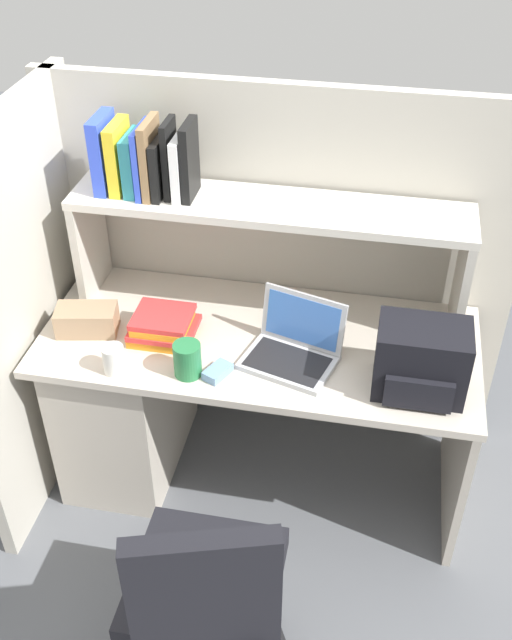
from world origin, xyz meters
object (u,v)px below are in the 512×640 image
at_px(laptop, 294,347).
at_px(paper_cup, 114,359).
at_px(office_chair, 206,611).
at_px(tissue_box, 87,320).
at_px(snack_canister, 187,360).
at_px(computer_mouse, 218,372).
at_px(backpack, 421,361).

distance_m(laptop, paper_cup, 0.63).
distance_m(laptop, office_chair, 0.91).
xyz_separation_m(tissue_box, snack_canister, (0.43, -0.16, 0.01)).
xyz_separation_m(laptop, snack_canister, (-0.34, -0.15, 0.01)).
xyz_separation_m(laptop, paper_cup, (-0.60, -0.19, 0.00)).
xyz_separation_m(snack_canister, office_chair, (0.22, -0.66, -0.40)).
distance_m(snack_canister, office_chair, 0.80).
bearing_deg(snack_canister, computer_mouse, 5.79).
bearing_deg(computer_mouse, snack_canister, -148.68).
distance_m(computer_mouse, office_chair, 0.77).
bearing_deg(paper_cup, computer_mouse, 7.46).
bearing_deg(computer_mouse, paper_cup, -147.01).
relative_size(laptop, computer_mouse, 3.53).
xyz_separation_m(laptop, office_chair, (-0.13, -0.82, -0.39)).
bearing_deg(paper_cup, laptop, 17.60).
bearing_deg(computer_mouse, laptop, 56.10).
bearing_deg(laptop, backpack, -10.80).
distance_m(computer_mouse, paper_cup, 0.36).
bearing_deg(laptop, computer_mouse, -149.43).
bearing_deg(computer_mouse, office_chair, -54.96).
height_order(computer_mouse, paper_cup, paper_cup).
distance_m(backpack, paper_cup, 1.04).
bearing_deg(paper_cup, backpack, 5.92).
relative_size(tissue_box, office_chair, 0.24).
xyz_separation_m(laptop, computer_mouse, (-0.24, -0.14, -0.03)).
bearing_deg(laptop, snack_canister, -156.00).
bearing_deg(tissue_box, paper_cup, -59.77).
distance_m(paper_cup, tissue_box, 0.27).
bearing_deg(laptop, tissue_box, 179.25).
height_order(backpack, computer_mouse, backpack).
distance_m(computer_mouse, snack_canister, 0.11).
bearing_deg(backpack, laptop, 169.20).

